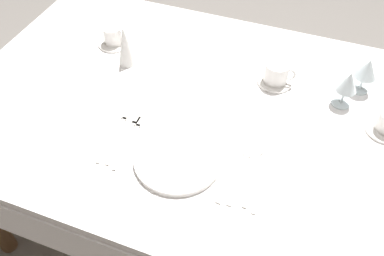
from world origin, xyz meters
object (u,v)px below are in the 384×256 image
(spoon_dessert, at_px, (254,168))
(spoon_tea, at_px, (263,173))
(wine_glass_centre, at_px, (367,70))
(napkin_folded, at_px, (125,46))
(dinner_plate, at_px, (178,158))
(fork_salad, at_px, (115,133))
(coffee_cup_far, at_px, (113,35))
(fork_inner, at_px, (125,136))
(dinner_knife, at_px, (231,174))
(spoon_soup, at_px, (242,168))
(coffee_cup_left, at_px, (277,72))
(wine_glass_left, at_px, (348,83))
(fork_outer, at_px, (130,140))

(spoon_dessert, relative_size, spoon_tea, 0.99)
(spoon_tea, bearing_deg, wine_glass_centre, 63.98)
(napkin_folded, bearing_deg, dinner_plate, -45.91)
(dinner_plate, distance_m, spoon_dessert, 0.23)
(fork_salad, distance_m, coffee_cup_far, 0.49)
(fork_inner, xyz_separation_m, dinner_knife, (0.36, -0.02, 0.00))
(coffee_cup_far, xyz_separation_m, wine_glass_centre, (0.94, 0.06, 0.05))
(napkin_folded, bearing_deg, fork_salad, -69.56)
(dinner_plate, bearing_deg, spoon_soup, 10.50)
(spoon_tea, xyz_separation_m, wine_glass_centre, (0.23, 0.48, 0.09))
(coffee_cup_left, xyz_separation_m, wine_glass_centre, (0.29, 0.06, 0.05))
(spoon_dessert, bearing_deg, wine_glass_left, 60.91)
(fork_salad, xyz_separation_m, dinner_knife, (0.39, -0.02, 0.00))
(fork_outer, xyz_separation_m, dinner_knife, (0.34, -0.01, 0.00))
(spoon_dessert, xyz_separation_m, napkin_folded, (-0.58, 0.31, 0.08))
(coffee_cup_left, height_order, napkin_folded, napkin_folded)
(spoon_tea, bearing_deg, dinner_plate, -170.66)
(napkin_folded, bearing_deg, coffee_cup_far, 138.97)
(dinner_knife, bearing_deg, coffee_cup_far, 144.13)
(fork_salad, bearing_deg, wine_glass_left, 31.04)
(dinner_knife, bearing_deg, coffee_cup_left, 85.83)
(coffee_cup_left, bearing_deg, fork_salad, -134.90)
(dinner_knife, relative_size, wine_glass_centre, 1.72)
(coffee_cup_left, height_order, wine_glass_left, wine_glass_left)
(wine_glass_left, bearing_deg, spoon_tea, -115.09)
(dinner_plate, xyz_separation_m, wine_glass_left, (0.43, 0.42, 0.08))
(fork_outer, bearing_deg, napkin_folded, 117.75)
(spoon_dessert, relative_size, coffee_cup_left, 2.05)
(spoon_dessert, relative_size, napkin_folded, 1.46)
(fork_inner, distance_m, wine_glass_left, 0.75)
(fork_salad, relative_size, coffee_cup_far, 2.31)
(napkin_folded, bearing_deg, wine_glass_left, 4.34)
(spoon_soup, relative_size, coffee_cup_far, 2.18)
(fork_salad, relative_size, wine_glass_left, 1.71)
(wine_glass_left, bearing_deg, fork_inner, -147.49)
(dinner_plate, xyz_separation_m, wine_glass_centre, (0.49, 0.52, 0.08))
(coffee_cup_left, bearing_deg, fork_outer, -130.23)
(fork_outer, height_order, spoon_dessert, spoon_dessert)
(coffee_cup_left, relative_size, napkin_folded, 0.71)
(fork_salad, distance_m, spoon_dessert, 0.45)
(coffee_cup_far, relative_size, napkin_folded, 0.63)
(coffee_cup_far, height_order, napkin_folded, napkin_folded)
(spoon_tea, xyz_separation_m, coffee_cup_left, (-0.06, 0.41, 0.04))
(spoon_soup, distance_m, wine_glass_left, 0.47)
(spoon_tea, bearing_deg, dinner_knife, -157.95)
(fork_salad, relative_size, spoon_soup, 1.06)
(fork_outer, bearing_deg, coffee_cup_far, 123.23)
(spoon_soup, height_order, napkin_folded, napkin_folded)
(spoon_tea, height_order, wine_glass_left, wine_glass_left)
(spoon_soup, bearing_deg, napkin_folded, 148.83)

